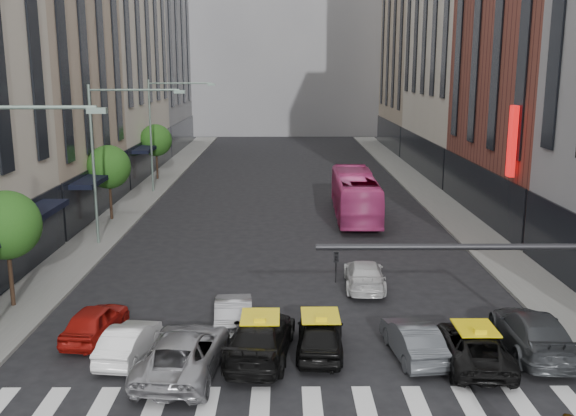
{
  "coord_description": "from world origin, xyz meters",
  "views": [
    {
      "loc": [
        -0.27,
        -15.89,
        10.03
      ],
      "look_at": [
        -0.08,
        11.67,
        4.0
      ],
      "focal_mm": 40.0,
      "sensor_mm": 36.0,
      "label": 1
    }
  ],
  "objects_px": {
    "car_red": "(95,321)",
    "taxi_left": "(260,337)",
    "car_white_front": "(129,341)",
    "taxi_center": "(320,335)",
    "streetlamp_mid": "(109,143)",
    "streetlamp_far": "(162,121)",
    "bus": "(355,195)"
  },
  "relations": [
    {
      "from": "car_red",
      "to": "taxi_left",
      "type": "height_order",
      "value": "taxi_left"
    },
    {
      "from": "car_white_front",
      "to": "taxi_center",
      "type": "height_order",
      "value": "taxi_center"
    },
    {
      "from": "taxi_left",
      "to": "car_red",
      "type": "bearing_deg",
      "value": -8.64
    },
    {
      "from": "car_white_front",
      "to": "taxi_left",
      "type": "height_order",
      "value": "taxi_left"
    },
    {
      "from": "streetlamp_mid",
      "to": "streetlamp_far",
      "type": "xyz_separation_m",
      "value": [
        0.0,
        16.0,
        0.0
      ]
    },
    {
      "from": "car_red",
      "to": "car_white_front",
      "type": "height_order",
      "value": "car_red"
    },
    {
      "from": "streetlamp_far",
      "to": "car_white_front",
      "type": "xyz_separation_m",
      "value": [
        4.31,
        -30.79,
        -5.3
      ]
    },
    {
      "from": "streetlamp_far",
      "to": "taxi_left",
      "type": "bearing_deg",
      "value": -73.8
    },
    {
      "from": "streetlamp_far",
      "to": "car_red",
      "type": "relative_size",
      "value": 2.33
    },
    {
      "from": "streetlamp_far",
      "to": "car_red",
      "type": "height_order",
      "value": "streetlamp_far"
    },
    {
      "from": "streetlamp_mid",
      "to": "streetlamp_far",
      "type": "height_order",
      "value": "same"
    },
    {
      "from": "streetlamp_mid",
      "to": "car_red",
      "type": "xyz_separation_m",
      "value": [
        2.64,
        -13.1,
        -5.25
      ]
    },
    {
      "from": "streetlamp_mid",
      "to": "taxi_center",
      "type": "xyz_separation_m",
      "value": [
        11.08,
        -14.46,
        -5.21
      ]
    },
    {
      "from": "streetlamp_far",
      "to": "car_red",
      "type": "xyz_separation_m",
      "value": [
        2.64,
        -29.1,
        -5.25
      ]
    },
    {
      "from": "car_white_front",
      "to": "streetlamp_mid",
      "type": "bearing_deg",
      "value": -66.36
    },
    {
      "from": "car_red",
      "to": "taxi_left",
      "type": "relative_size",
      "value": 0.75
    },
    {
      "from": "taxi_left",
      "to": "bus",
      "type": "relative_size",
      "value": 0.46
    },
    {
      "from": "car_white_front",
      "to": "bus",
      "type": "relative_size",
      "value": 0.33
    },
    {
      "from": "streetlamp_far",
      "to": "taxi_left",
      "type": "distance_m",
      "value": 32.49
    },
    {
      "from": "streetlamp_mid",
      "to": "taxi_left",
      "type": "relative_size",
      "value": 1.74
    },
    {
      "from": "bus",
      "to": "car_red",
      "type": "bearing_deg",
      "value": 60.55
    },
    {
      "from": "car_red",
      "to": "taxi_left",
      "type": "bearing_deg",
      "value": 171.31
    },
    {
      "from": "streetlamp_far",
      "to": "taxi_center",
      "type": "bearing_deg",
      "value": -70.02
    },
    {
      "from": "streetlamp_mid",
      "to": "car_white_front",
      "type": "xyz_separation_m",
      "value": [
        4.31,
        -14.79,
        -5.3
      ]
    },
    {
      "from": "taxi_center",
      "to": "bus",
      "type": "height_order",
      "value": "bus"
    },
    {
      "from": "streetlamp_mid",
      "to": "taxi_left",
      "type": "bearing_deg",
      "value": -58.85
    },
    {
      "from": "streetlamp_far",
      "to": "bus",
      "type": "bearing_deg",
      "value": -31.6
    },
    {
      "from": "car_white_front",
      "to": "taxi_left",
      "type": "distance_m",
      "value": 4.64
    },
    {
      "from": "streetlamp_mid",
      "to": "taxi_center",
      "type": "relative_size",
      "value": 2.2
    },
    {
      "from": "streetlamp_mid",
      "to": "car_red",
      "type": "distance_m",
      "value": 14.36
    },
    {
      "from": "car_red",
      "to": "car_white_front",
      "type": "relative_size",
      "value": 1.05
    },
    {
      "from": "streetlamp_mid",
      "to": "car_red",
      "type": "height_order",
      "value": "streetlamp_mid"
    }
  ]
}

